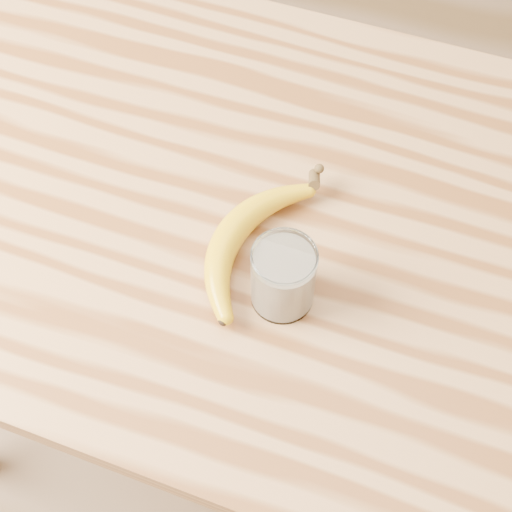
% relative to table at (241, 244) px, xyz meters
% --- Properties ---
extents(table, '(1.20, 0.80, 0.90)m').
position_rel_table_xyz_m(table, '(0.00, 0.00, 0.00)').
color(table, '#A97444').
rests_on(table, ground).
extents(smoothie_glass, '(0.08, 0.08, 0.10)m').
position_rel_table_xyz_m(smoothie_glass, '(0.11, -0.13, 0.18)').
color(smoothie_glass, white).
rests_on(smoothie_glass, table).
extents(banana, '(0.17, 0.35, 0.04)m').
position_rel_table_xyz_m(banana, '(0.02, -0.08, 0.15)').
color(banana, '#D09A0E').
rests_on(banana, table).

